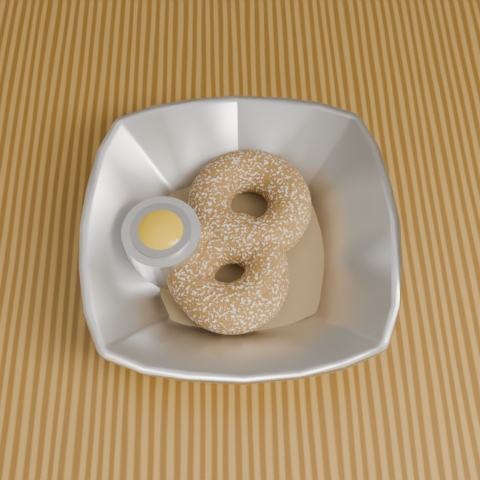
{
  "coord_description": "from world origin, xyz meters",
  "views": [
    {
      "loc": [
        -0.08,
        -0.19,
        1.25
      ],
      "look_at": [
        -0.08,
        0.04,
        0.78
      ],
      "focal_mm": 50.0,
      "sensor_mm": 36.0,
      "label": 1
    }
  ],
  "objects_px": {
    "donut_back": "(249,205)",
    "donut_extra": "(232,278)",
    "table": "(323,334)",
    "ramekin": "(163,241)",
    "donut_front": "(227,268)",
    "serving_bowl": "(240,240)"
  },
  "relations": [
    {
      "from": "donut_back",
      "to": "donut_extra",
      "type": "xyz_separation_m",
      "value": [
        -0.02,
        -0.06,
        -0.0
      ]
    },
    {
      "from": "donut_extra",
      "to": "ramekin",
      "type": "bearing_deg",
      "value": 150.94
    },
    {
      "from": "serving_bowl",
      "to": "donut_back",
      "type": "distance_m",
      "value": 0.03
    },
    {
      "from": "donut_front",
      "to": "donut_extra",
      "type": "relative_size",
      "value": 1.06
    },
    {
      "from": "serving_bowl",
      "to": "ramekin",
      "type": "relative_size",
      "value": 3.99
    },
    {
      "from": "serving_bowl",
      "to": "donut_front",
      "type": "bearing_deg",
      "value": -115.84
    },
    {
      "from": "serving_bowl",
      "to": "donut_extra",
      "type": "bearing_deg",
      "value": -103.24
    },
    {
      "from": "serving_bowl",
      "to": "donut_extra",
      "type": "xyz_separation_m",
      "value": [
        -0.01,
        -0.03,
        -0.0
      ]
    },
    {
      "from": "table",
      "to": "donut_front",
      "type": "bearing_deg",
      "value": 170.43
    },
    {
      "from": "table",
      "to": "donut_front",
      "type": "xyz_separation_m",
      "value": [
        -0.09,
        0.01,
        0.13
      ]
    },
    {
      "from": "table",
      "to": "donut_front",
      "type": "height_order",
      "value": "donut_front"
    },
    {
      "from": "donut_back",
      "to": "donut_extra",
      "type": "distance_m",
      "value": 0.06
    },
    {
      "from": "donut_back",
      "to": "ramekin",
      "type": "height_order",
      "value": "ramekin"
    },
    {
      "from": "table",
      "to": "ramekin",
      "type": "height_order",
      "value": "ramekin"
    },
    {
      "from": "donut_front",
      "to": "ramekin",
      "type": "relative_size",
      "value": 1.58
    },
    {
      "from": "table",
      "to": "donut_extra",
      "type": "relative_size",
      "value": 13.46
    },
    {
      "from": "donut_front",
      "to": "ramekin",
      "type": "distance_m",
      "value": 0.05
    },
    {
      "from": "serving_bowl",
      "to": "donut_extra",
      "type": "height_order",
      "value": "serving_bowl"
    },
    {
      "from": "donut_front",
      "to": "donut_extra",
      "type": "height_order",
      "value": "donut_front"
    },
    {
      "from": "donut_back",
      "to": "donut_front",
      "type": "bearing_deg",
      "value": -109.21
    },
    {
      "from": "donut_back",
      "to": "donut_extra",
      "type": "relative_size",
      "value": 1.13
    },
    {
      "from": "serving_bowl",
      "to": "ramekin",
      "type": "distance_m",
      "value": 0.06
    }
  ]
}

